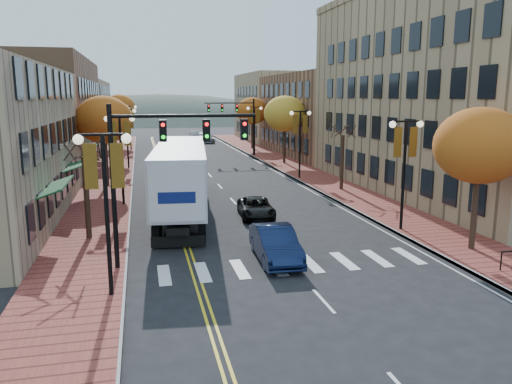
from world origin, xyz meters
TOP-DOWN VIEW (x-y plane):
  - ground at (0.00, 0.00)m, footprint 200.00×200.00m
  - sidewalk_left at (-9.00, 32.50)m, footprint 4.00×85.00m
  - sidewalk_right at (9.00, 32.50)m, footprint 4.00×85.00m
  - building_left_mid at (-17.00, 36.00)m, footprint 12.00×24.00m
  - building_left_far at (-17.00, 61.00)m, footprint 12.00×26.00m
  - building_right_near at (18.50, 16.00)m, footprint 15.00×28.00m
  - building_right_mid at (18.50, 42.00)m, footprint 15.00×24.00m
  - building_right_far at (18.50, 64.00)m, footprint 15.00×20.00m
  - tree_left_a at (-9.00, 8.00)m, footprint 0.28×0.28m
  - tree_left_b at (-9.00, 24.00)m, footprint 4.48×4.48m
  - tree_left_c at (-9.00, 40.00)m, footprint 4.16×4.16m
  - tree_left_d at (-9.00, 58.00)m, footprint 4.61×4.61m
  - tree_right_a at (9.00, 2.00)m, footprint 4.16×4.16m
  - tree_right_b at (9.00, 18.00)m, footprint 0.28×0.28m
  - tree_right_c at (9.00, 34.00)m, footprint 4.48×4.48m
  - tree_right_d at (9.00, 50.00)m, footprint 4.35×4.35m
  - lamp_left_a at (-7.50, 0.00)m, footprint 1.96×0.36m
  - lamp_left_b at (-7.50, 16.00)m, footprint 1.96×0.36m
  - lamp_left_c at (-7.50, 34.00)m, footprint 1.96×0.36m
  - lamp_left_d at (-7.50, 52.00)m, footprint 1.96×0.36m
  - lamp_right_a at (7.50, 6.00)m, footprint 1.96×0.36m
  - lamp_right_b at (7.50, 24.00)m, footprint 1.96×0.36m
  - lamp_right_c at (7.50, 42.00)m, footprint 1.96×0.36m
  - traffic_mast_near at (-5.48, 3.00)m, footprint 6.10×0.35m
  - traffic_mast_far at (5.48, 42.00)m, footprint 6.10×0.34m
  - semi_truck at (-3.75, 13.64)m, footprint 4.68×17.75m
  - navy_sedan at (-0.50, 2.81)m, footprint 1.82×4.75m
  - black_suv at (0.50, 10.99)m, footprint 2.35×4.45m
  - car_far_white at (-1.14, 48.78)m, footprint 1.96×4.22m
  - car_far_silver at (4.12, 61.53)m, footprint 2.20×5.05m
  - car_far_oncoming at (2.79, 67.71)m, footprint 1.57×4.41m

SIDE VIEW (x-z plane):
  - ground at x=0.00m, z-range 0.00..0.00m
  - sidewalk_left at x=-9.00m, z-range 0.00..0.15m
  - sidewalk_right at x=9.00m, z-range 0.00..0.15m
  - black_suv at x=0.50m, z-range 0.00..1.19m
  - car_far_white at x=-1.14m, z-range 0.00..1.40m
  - car_far_silver at x=4.12m, z-range 0.00..1.44m
  - car_far_oncoming at x=2.79m, z-range 0.00..1.45m
  - navy_sedan at x=-0.50m, z-range 0.00..1.55m
  - tree_left_a at x=-9.00m, z-range 0.15..4.35m
  - tree_right_b at x=9.00m, z-range 0.15..4.35m
  - semi_truck at x=-3.75m, z-range 0.37..4.76m
  - lamp_left_a at x=-7.50m, z-range 1.27..7.32m
  - lamp_left_b at x=-7.50m, z-range 1.27..7.32m
  - lamp_left_c at x=-7.50m, z-range 1.27..7.32m
  - lamp_left_d at x=-7.50m, z-range 1.27..7.32m
  - lamp_right_a at x=7.50m, z-range 1.27..7.32m
  - lamp_right_b at x=7.50m, z-range 1.27..7.32m
  - lamp_right_c at x=7.50m, z-range 1.27..7.32m
  - building_left_far at x=-17.00m, z-range 0.00..9.50m
  - traffic_mast_near at x=-5.48m, z-range 1.42..8.42m
  - traffic_mast_far at x=5.48m, z-range 1.42..8.42m
  - building_right_mid at x=18.50m, z-range 0.00..10.00m
  - tree_left_c at x=-9.00m, z-range 1.71..8.40m
  - tree_right_a at x=9.00m, z-range 1.71..8.40m
  - tree_right_d at x=9.00m, z-range 1.79..8.79m
  - tree_left_b at x=-9.00m, z-range 1.84..9.05m
  - tree_right_c at x=9.00m, z-range 1.84..9.05m
  - building_left_mid at x=-17.00m, z-range 0.00..11.00m
  - building_right_far at x=18.50m, z-range 0.00..11.00m
  - tree_left_d at x=-9.00m, z-range 1.89..9.31m
  - building_right_near at x=18.50m, z-range 0.00..15.00m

